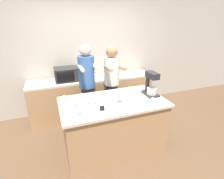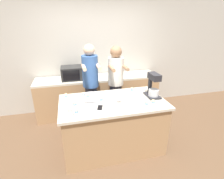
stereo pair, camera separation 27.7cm
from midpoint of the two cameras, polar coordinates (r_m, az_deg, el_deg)
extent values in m
plane|color=brown|center=(3.29, 2.74, -18.02)|extent=(16.00, 16.00, 0.00)
cube|color=#B2ADA3|center=(4.22, -3.63, 11.53)|extent=(10.00, 0.06, 2.70)
cube|color=#A87F56|center=(3.03, 2.89, -11.81)|extent=(1.61, 0.88, 0.86)
cube|color=beige|center=(2.81, 3.06, -4.19)|extent=(1.68, 0.94, 0.04)
cube|color=#A87F56|center=(4.17, -2.42, -1.98)|extent=(2.80, 0.60, 0.84)
cube|color=beige|center=(4.01, -2.52, 3.80)|extent=(2.80, 0.60, 0.04)
cylinder|color=#33384C|center=(3.59, -4.41, -5.65)|extent=(0.23, 0.23, 0.90)
cylinder|color=#335693|center=(3.31, -4.79, 5.91)|extent=(0.30, 0.30, 0.60)
sphere|color=#DBB293|center=(3.23, -5.02, 12.78)|extent=(0.21, 0.21, 0.21)
cylinder|color=#DBB293|center=(3.10, -6.68, 7.21)|extent=(0.06, 0.34, 0.06)
cylinder|color=#DBB293|center=(3.14, -2.02, 7.55)|extent=(0.06, 0.34, 0.06)
cylinder|color=#33384C|center=(3.70, 3.31, -4.81)|extent=(0.24, 0.24, 0.89)
cylinder|color=silver|center=(3.44, 3.57, 5.92)|extent=(0.30, 0.30, 0.54)
sphere|color=#936B4C|center=(3.35, 3.73, 12.19)|extent=(0.22, 0.22, 0.22)
cylinder|color=#936B4C|center=(3.21, 2.32, 6.89)|extent=(0.06, 0.34, 0.06)
cylinder|color=#936B4C|center=(3.29, 6.68, 7.14)|extent=(0.06, 0.34, 0.06)
cube|color=#232328|center=(3.06, 15.55, -1.97)|extent=(0.20, 0.30, 0.03)
cylinder|color=#232328|center=(3.10, 14.82, 1.45)|extent=(0.07, 0.07, 0.28)
cube|color=#232328|center=(2.93, 16.36, 4.01)|extent=(0.13, 0.26, 0.10)
cylinder|color=#BCBCC1|center=(3.01, 16.02, -1.03)|extent=(0.17, 0.17, 0.11)
cone|color=#BCBCC1|center=(2.65, -3.96, -3.34)|extent=(0.22, 0.22, 0.17)
torus|color=#BCBCC1|center=(2.62, -4.01, -1.74)|extent=(0.23, 0.23, 0.01)
cube|color=silver|center=(2.99, 3.58, -1.83)|extent=(0.34, 0.24, 0.02)
cube|color=white|center=(2.98, 3.59, -1.48)|extent=(0.28, 0.19, 0.02)
cube|color=black|center=(3.89, -10.60, 5.35)|extent=(0.51, 0.39, 0.28)
cube|color=black|center=(3.70, -11.08, 4.46)|extent=(0.34, 0.01, 0.22)
cube|color=#2D2D2D|center=(3.72, -7.57, 4.76)|extent=(0.10, 0.01, 0.22)
cube|color=black|center=(2.58, -0.87, -5.99)|extent=(0.11, 0.16, 0.01)
cube|color=black|center=(2.58, -0.87, -5.88)|extent=(0.09, 0.14, 0.00)
cylinder|color=silver|center=(2.39, -10.21, -7.39)|extent=(0.07, 0.07, 0.12)
cylinder|color=beige|center=(2.60, 9.76, -6.07)|extent=(0.21, 0.21, 0.02)
cube|color=#BCBCC1|center=(2.78, 7.49, -4.15)|extent=(0.14, 0.05, 0.01)
cube|color=black|center=(2.77, 5.22, -4.14)|extent=(0.08, 0.04, 0.01)
cylinder|color=#759EC6|center=(2.95, -5.49, -2.19)|extent=(0.05, 0.05, 0.03)
ellipsoid|color=beige|center=(2.94, -5.50, -1.75)|extent=(0.06, 0.06, 0.03)
cylinder|color=#759EC6|center=(2.81, -0.76, -3.34)|extent=(0.05, 0.05, 0.03)
ellipsoid|color=beige|center=(2.80, -0.76, -2.89)|extent=(0.06, 0.06, 0.03)
cylinder|color=#759EC6|center=(2.83, 16.03, -4.02)|extent=(0.05, 0.05, 0.03)
ellipsoid|color=beige|center=(2.82, 16.08, -3.58)|extent=(0.06, 0.06, 0.03)
cylinder|color=#759EC6|center=(3.01, -12.24, -2.07)|extent=(0.05, 0.05, 0.03)
ellipsoid|color=beige|center=(3.00, -12.28, -1.65)|extent=(0.06, 0.06, 0.03)
cylinder|color=#759EC6|center=(2.69, -9.17, -4.85)|extent=(0.05, 0.05, 0.03)
ellipsoid|color=beige|center=(2.68, -9.21, -4.38)|extent=(0.06, 0.06, 0.03)
cylinder|color=#759EC6|center=(3.01, -6.75, -1.70)|extent=(0.05, 0.05, 0.03)
ellipsoid|color=beige|center=(3.00, -6.77, -1.27)|extent=(0.06, 0.06, 0.03)
cylinder|color=#759EC6|center=(3.24, 8.99, -0.07)|extent=(0.05, 0.05, 0.03)
ellipsoid|color=beige|center=(3.23, 9.01, 0.33)|extent=(0.06, 0.06, 0.03)
cylinder|color=#759EC6|center=(2.95, -2.23, -2.04)|extent=(0.05, 0.05, 0.03)
ellipsoid|color=beige|center=(2.94, -2.24, -1.61)|extent=(0.06, 0.06, 0.03)
cylinder|color=#759EC6|center=(2.76, 13.97, -4.49)|extent=(0.05, 0.05, 0.03)
ellipsoid|color=beige|center=(2.75, 14.02, -4.04)|extent=(0.06, 0.06, 0.03)
cylinder|color=#759EC6|center=(2.48, -8.39, -7.23)|extent=(0.05, 0.05, 0.03)
ellipsoid|color=beige|center=(2.47, -8.42, -6.73)|extent=(0.06, 0.06, 0.03)
camera|label=1|loc=(0.14, -87.14, 1.16)|focal=28.00mm
camera|label=2|loc=(0.14, 92.86, -1.16)|focal=28.00mm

